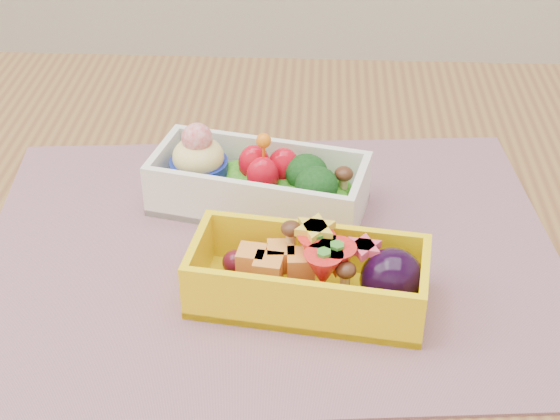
{
  "coord_description": "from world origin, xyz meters",
  "views": [
    {
      "loc": [
        -0.0,
        -0.52,
        1.16
      ],
      "look_at": [
        -0.03,
        0.02,
        0.79
      ],
      "focal_mm": 53.49,
      "sensor_mm": 36.0,
      "label": 1
    }
  ],
  "objects_px": {
    "table": "(312,359)",
    "bento_yellow": "(313,275)",
    "placemat": "(270,253)",
    "bento_white": "(258,183)"
  },
  "relations": [
    {
      "from": "bento_white",
      "to": "bento_yellow",
      "type": "relative_size",
      "value": 1.07
    },
    {
      "from": "table",
      "to": "bento_yellow",
      "type": "relative_size",
      "value": 6.61
    },
    {
      "from": "placemat",
      "to": "bento_white",
      "type": "bearing_deg",
      "value": 103.16
    },
    {
      "from": "table",
      "to": "bento_white",
      "type": "xyz_separation_m",
      "value": [
        -0.05,
        0.08,
        0.13
      ]
    },
    {
      "from": "bento_white",
      "to": "placemat",
      "type": "bearing_deg",
      "value": -64.2
    },
    {
      "from": "table",
      "to": "bento_yellow",
      "type": "xyz_separation_m",
      "value": [
        -0.0,
        -0.04,
        0.13
      ]
    },
    {
      "from": "bento_white",
      "to": "bento_yellow",
      "type": "xyz_separation_m",
      "value": [
        0.05,
        -0.12,
        -0.0
      ]
    },
    {
      "from": "table",
      "to": "placemat",
      "type": "bearing_deg",
      "value": 154.74
    },
    {
      "from": "table",
      "to": "bento_yellow",
      "type": "height_order",
      "value": "bento_yellow"
    },
    {
      "from": "placemat",
      "to": "bento_white",
      "type": "distance_m",
      "value": 0.07
    }
  ]
}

